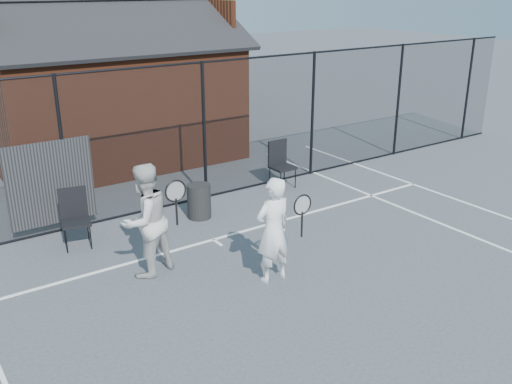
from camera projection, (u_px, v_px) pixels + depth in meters
ground at (318, 312)px, 8.29m from camera, size 80.00×80.00×0.00m
court_lines at (385, 358)px, 7.27m from camera, size 11.02×18.00×0.01m
fence at (148, 144)px, 11.49m from camera, size 22.04×3.00×3.00m
clubhouse at (112, 100)px, 14.96m from camera, size 6.50×4.36×4.19m
tree_right at (181, 5)px, 21.13m from camera, size 3.97×3.97×5.70m
player_front at (273, 230)px, 8.91m from camera, size 0.78×0.58×1.74m
player_back at (145, 220)px, 9.09m from camera, size 1.10×0.95×1.88m
chair_left at (76, 220)px, 10.17m from camera, size 0.60×0.62×1.04m
chair_right at (283, 165)px, 13.16m from camera, size 0.51×0.53×1.06m
waste_bin at (199, 201)px, 11.51m from camera, size 0.55×0.55×0.70m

